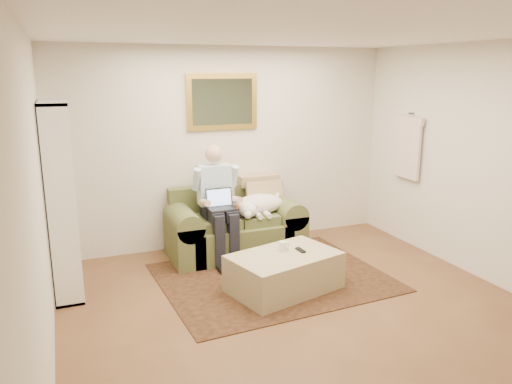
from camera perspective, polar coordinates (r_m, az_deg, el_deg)
room_shell at (r=4.66m, az=5.16°, el=1.40°), size 4.51×5.00×2.61m
rug at (r=5.75m, az=1.92°, el=-9.70°), size 2.56×2.10×0.01m
sofa at (r=6.40m, az=-2.45°, el=-4.51°), size 1.68×0.85×1.01m
seated_man at (r=6.06m, az=-4.25°, el=-1.46°), size 0.55×0.79×1.41m
laptop at (r=6.00m, az=-4.07°, el=-1.29°), size 0.33×0.26×0.24m
sleeping_dog at (r=6.32m, az=0.35°, el=-1.39°), size 0.69×0.43×0.26m
ottoman at (r=5.38m, az=3.23°, el=-9.13°), size 1.26×0.97×0.41m
coffee_mug at (r=5.39m, az=3.04°, el=-6.19°), size 0.08×0.08×0.10m
tv_remote at (r=5.40m, az=5.10°, el=-6.62°), size 0.06×0.15×0.02m
bookshelf at (r=5.46m, az=-21.42°, el=-0.91°), size 0.28×0.80×2.00m
wall_mirror at (r=6.50m, az=-3.87°, el=10.25°), size 0.94×0.04×0.72m
hanging_shirt at (r=6.86m, az=16.96°, el=5.25°), size 0.06×0.52×0.90m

